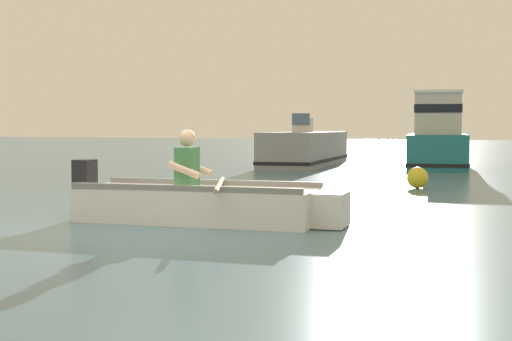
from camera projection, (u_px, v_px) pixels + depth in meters
name	position (u px, v px, depth m)	size (l,w,h in m)	color
ground_plane	(158.00, 230.00, 8.68)	(120.00, 120.00, 0.00)	slate
rowboat_with_person	(203.00, 202.00, 9.39)	(3.73, 1.86, 1.19)	white
moored_boat_grey	(306.00, 149.00, 23.24)	(2.33, 6.36, 1.63)	gray
moored_boat_teal	(438.00, 140.00, 21.54)	(2.38, 4.70, 2.25)	#1E727A
mooring_buoy	(417.00, 178.00, 14.46)	(0.43, 0.43, 0.43)	yellow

